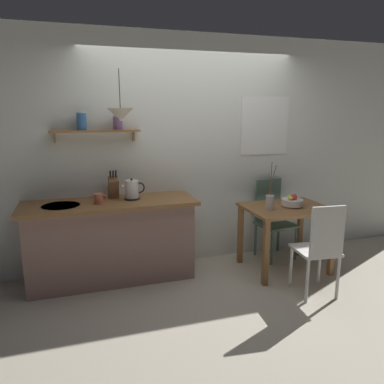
{
  "coord_description": "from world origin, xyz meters",
  "views": [
    {
      "loc": [
        -1.33,
        -3.64,
        1.86
      ],
      "look_at": [
        -0.1,
        0.25,
        0.95
      ],
      "focal_mm": 35.12,
      "sensor_mm": 36.0,
      "label": 1
    }
  ],
  "objects_px": {
    "twig_vase": "(270,201)",
    "coffee_mug_by_sink": "(99,199)",
    "pendant_lamp": "(121,115)",
    "electric_kettle": "(132,190)",
    "dining_chair_near": "(320,246)",
    "dining_chair_far": "(272,215)",
    "fruit_bowl": "(292,202)",
    "knife_block": "(113,187)",
    "dining_table": "(286,217)"
  },
  "relations": [
    {
      "from": "coffee_mug_by_sink",
      "to": "electric_kettle",
      "type": "bearing_deg",
      "value": 14.04
    },
    {
      "from": "coffee_mug_by_sink",
      "to": "pendant_lamp",
      "type": "relative_size",
      "value": 0.27
    },
    {
      "from": "electric_kettle",
      "to": "pendant_lamp",
      "type": "relative_size",
      "value": 0.5
    },
    {
      "from": "fruit_bowl",
      "to": "twig_vase",
      "type": "distance_m",
      "value": 0.31
    },
    {
      "from": "twig_vase",
      "to": "pendant_lamp",
      "type": "distance_m",
      "value": 1.86
    },
    {
      "from": "fruit_bowl",
      "to": "twig_vase",
      "type": "bearing_deg",
      "value": -174.37
    },
    {
      "from": "knife_block",
      "to": "fruit_bowl",
      "type": "bearing_deg",
      "value": -13.33
    },
    {
      "from": "dining_chair_far",
      "to": "electric_kettle",
      "type": "distance_m",
      "value": 1.84
    },
    {
      "from": "knife_block",
      "to": "coffee_mug_by_sink",
      "type": "distance_m",
      "value": 0.29
    },
    {
      "from": "dining_chair_far",
      "to": "fruit_bowl",
      "type": "xyz_separation_m",
      "value": [
        0.0,
        -0.43,
        0.28
      ]
    },
    {
      "from": "coffee_mug_by_sink",
      "to": "pendant_lamp",
      "type": "height_order",
      "value": "pendant_lamp"
    },
    {
      "from": "electric_kettle",
      "to": "dining_chair_far",
      "type": "bearing_deg",
      "value": 3.04
    },
    {
      "from": "fruit_bowl",
      "to": "knife_block",
      "type": "xyz_separation_m",
      "value": [
        -1.97,
        0.47,
        0.2
      ]
    },
    {
      "from": "dining_table",
      "to": "pendant_lamp",
      "type": "xyz_separation_m",
      "value": [
        -1.82,
        0.22,
        1.17
      ]
    },
    {
      "from": "twig_vase",
      "to": "coffee_mug_by_sink",
      "type": "height_order",
      "value": "twig_vase"
    },
    {
      "from": "pendant_lamp",
      "to": "twig_vase",
      "type": "bearing_deg",
      "value": -9.19
    },
    {
      "from": "dining_chair_near",
      "to": "twig_vase",
      "type": "height_order",
      "value": "twig_vase"
    },
    {
      "from": "dining_chair_near",
      "to": "dining_chair_far",
      "type": "relative_size",
      "value": 0.98
    },
    {
      "from": "fruit_bowl",
      "to": "coffee_mug_by_sink",
      "type": "xyz_separation_m",
      "value": [
        -2.14,
        0.25,
        0.14
      ]
    },
    {
      "from": "coffee_mug_by_sink",
      "to": "pendant_lamp",
      "type": "distance_m",
      "value": 0.89
    },
    {
      "from": "dining_chair_far",
      "to": "fruit_bowl",
      "type": "height_order",
      "value": "dining_chair_far"
    },
    {
      "from": "dining_table",
      "to": "pendant_lamp",
      "type": "height_order",
      "value": "pendant_lamp"
    },
    {
      "from": "electric_kettle",
      "to": "coffee_mug_by_sink",
      "type": "xyz_separation_m",
      "value": [
        -0.36,
        -0.09,
        -0.05
      ]
    },
    {
      "from": "fruit_bowl",
      "to": "coffee_mug_by_sink",
      "type": "relative_size",
      "value": 1.75
    },
    {
      "from": "dining_chair_far",
      "to": "fruit_bowl",
      "type": "distance_m",
      "value": 0.51
    },
    {
      "from": "twig_vase",
      "to": "knife_block",
      "type": "relative_size",
      "value": 1.71
    },
    {
      "from": "pendant_lamp",
      "to": "coffee_mug_by_sink",
      "type": "bearing_deg",
      "value": 175.04
    },
    {
      "from": "dining_chair_far",
      "to": "twig_vase",
      "type": "height_order",
      "value": "twig_vase"
    },
    {
      "from": "dining_chair_near",
      "to": "knife_block",
      "type": "distance_m",
      "value": 2.25
    },
    {
      "from": "twig_vase",
      "to": "fruit_bowl",
      "type": "bearing_deg",
      "value": 5.63
    },
    {
      "from": "dining_table",
      "to": "dining_chair_far",
      "type": "relative_size",
      "value": 0.95
    },
    {
      "from": "electric_kettle",
      "to": "coffee_mug_by_sink",
      "type": "height_order",
      "value": "electric_kettle"
    },
    {
      "from": "fruit_bowl",
      "to": "twig_vase",
      "type": "xyz_separation_m",
      "value": [
        -0.31,
        -0.03,
        0.03
      ]
    },
    {
      "from": "fruit_bowl",
      "to": "electric_kettle",
      "type": "xyz_separation_m",
      "value": [
        -1.78,
        0.34,
        0.18
      ]
    },
    {
      "from": "dining_chair_near",
      "to": "twig_vase",
      "type": "xyz_separation_m",
      "value": [
        -0.2,
        0.66,
        0.31
      ]
    },
    {
      "from": "fruit_bowl",
      "to": "pendant_lamp",
      "type": "distance_m",
      "value": 2.14
    },
    {
      "from": "dining_table",
      "to": "pendant_lamp",
      "type": "relative_size",
      "value": 1.85
    },
    {
      "from": "dining_chair_near",
      "to": "fruit_bowl",
      "type": "distance_m",
      "value": 0.75
    },
    {
      "from": "electric_kettle",
      "to": "knife_block",
      "type": "height_order",
      "value": "knife_block"
    },
    {
      "from": "dining_chair_far",
      "to": "electric_kettle",
      "type": "xyz_separation_m",
      "value": [
        -1.78,
        -0.09,
        0.47
      ]
    },
    {
      "from": "fruit_bowl",
      "to": "dining_table",
      "type": "bearing_deg",
      "value": 172.98
    },
    {
      "from": "dining_table",
      "to": "twig_vase",
      "type": "bearing_deg",
      "value": -170.7
    },
    {
      "from": "dining_table",
      "to": "electric_kettle",
      "type": "relative_size",
      "value": 3.71
    },
    {
      "from": "pendant_lamp",
      "to": "dining_chair_near",
      "type": "bearing_deg",
      "value": -27.26
    },
    {
      "from": "dining_chair_far",
      "to": "twig_vase",
      "type": "relative_size",
      "value": 1.85
    },
    {
      "from": "dining_chair_near",
      "to": "fruit_bowl",
      "type": "relative_size",
      "value": 3.98
    },
    {
      "from": "dining_chair_near",
      "to": "pendant_lamp",
      "type": "xyz_separation_m",
      "value": [
        -1.78,
        0.92,
        1.27
      ]
    },
    {
      "from": "twig_vase",
      "to": "electric_kettle",
      "type": "bearing_deg",
      "value": 166.0
    },
    {
      "from": "knife_block",
      "to": "pendant_lamp",
      "type": "height_order",
      "value": "pendant_lamp"
    },
    {
      "from": "dining_chair_far",
      "to": "pendant_lamp",
      "type": "xyz_separation_m",
      "value": [
        -1.88,
        -0.21,
        1.27
      ]
    }
  ]
}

